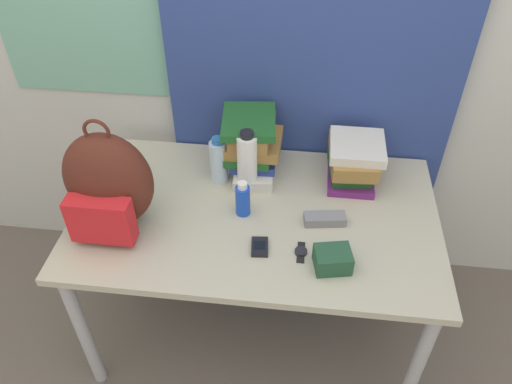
{
  "coord_description": "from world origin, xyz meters",
  "views": [
    {
      "loc": [
        0.16,
        -0.94,
        1.98
      ],
      "look_at": [
        0.0,
        0.4,
        0.8
      ],
      "focal_mm": 35.0,
      "sensor_mm": 36.0,
      "label": 1
    }
  ],
  "objects_px": {
    "backpack": "(108,184)",
    "wristwatch": "(301,252)",
    "sunscreen_bottle": "(243,199)",
    "sports_bottle": "(247,162)",
    "book_stack_left": "(252,145)",
    "camera_pouch": "(333,259)",
    "water_bottle": "(219,161)",
    "cell_phone": "(260,247)",
    "book_stack_center": "(353,159)",
    "sunglasses_case": "(325,219)"
  },
  "relations": [
    {
      "from": "sports_bottle",
      "to": "wristwatch",
      "type": "bearing_deg",
      "value": -54.9
    },
    {
      "from": "backpack",
      "to": "book_stack_left",
      "type": "relative_size",
      "value": 1.5
    },
    {
      "from": "book_stack_left",
      "to": "sports_bottle",
      "type": "bearing_deg",
      "value": -92.59
    },
    {
      "from": "sports_bottle",
      "to": "camera_pouch",
      "type": "distance_m",
      "value": 0.5
    },
    {
      "from": "backpack",
      "to": "cell_phone",
      "type": "xyz_separation_m",
      "value": [
        0.53,
        -0.07,
        -0.17
      ]
    },
    {
      "from": "camera_pouch",
      "to": "wristwatch",
      "type": "distance_m",
      "value": 0.12
    },
    {
      "from": "sports_bottle",
      "to": "wristwatch",
      "type": "relative_size",
      "value": 2.76
    },
    {
      "from": "water_bottle",
      "to": "sports_bottle",
      "type": "relative_size",
      "value": 0.77
    },
    {
      "from": "camera_pouch",
      "to": "backpack",
      "type": "bearing_deg",
      "value": 170.94
    },
    {
      "from": "sports_bottle",
      "to": "book_stack_center",
      "type": "bearing_deg",
      "value": 15.73
    },
    {
      "from": "book_stack_center",
      "to": "sunglasses_case",
      "type": "distance_m",
      "value": 0.3
    },
    {
      "from": "water_bottle",
      "to": "book_stack_left",
      "type": "bearing_deg",
      "value": 33.57
    },
    {
      "from": "wristwatch",
      "to": "backpack",
      "type": "bearing_deg",
      "value": 173.64
    },
    {
      "from": "cell_phone",
      "to": "sports_bottle",
      "type": "bearing_deg",
      "value": 104.77
    },
    {
      "from": "water_bottle",
      "to": "cell_phone",
      "type": "distance_m",
      "value": 0.41
    },
    {
      "from": "book_stack_left",
      "to": "sports_bottle",
      "type": "xyz_separation_m",
      "value": [
        -0.01,
        -0.12,
        0.0
      ]
    },
    {
      "from": "sunscreen_bottle",
      "to": "camera_pouch",
      "type": "xyz_separation_m",
      "value": [
        0.33,
        -0.22,
        -0.03
      ]
    },
    {
      "from": "wristwatch",
      "to": "camera_pouch",
      "type": "bearing_deg",
      "value": -25.11
    },
    {
      "from": "backpack",
      "to": "book_stack_left",
      "type": "bearing_deg",
      "value": 38.66
    },
    {
      "from": "backpack",
      "to": "wristwatch",
      "type": "bearing_deg",
      "value": -6.36
    },
    {
      "from": "water_bottle",
      "to": "camera_pouch",
      "type": "xyz_separation_m",
      "value": [
        0.45,
        -0.4,
        -0.06
      ]
    },
    {
      "from": "sunscreen_bottle",
      "to": "cell_phone",
      "type": "bearing_deg",
      "value": -64.64
    },
    {
      "from": "book_stack_center",
      "to": "cell_phone",
      "type": "xyz_separation_m",
      "value": [
        -0.32,
        -0.43,
        -0.08
      ]
    },
    {
      "from": "book_stack_left",
      "to": "sports_bottle",
      "type": "distance_m",
      "value": 0.12
    },
    {
      "from": "book_stack_center",
      "to": "wristwatch",
      "type": "distance_m",
      "value": 0.48
    },
    {
      "from": "sunglasses_case",
      "to": "sunscreen_bottle",
      "type": "bearing_deg",
      "value": 176.57
    },
    {
      "from": "sunglasses_case",
      "to": "book_stack_center",
      "type": "bearing_deg",
      "value": 70.46
    },
    {
      "from": "backpack",
      "to": "sports_bottle",
      "type": "xyz_separation_m",
      "value": [
        0.45,
        0.25,
        -0.05
      ]
    },
    {
      "from": "book_stack_center",
      "to": "wristwatch",
      "type": "relative_size",
      "value": 3.02
    },
    {
      "from": "sunglasses_case",
      "to": "wristwatch",
      "type": "relative_size",
      "value": 1.65
    },
    {
      "from": "water_bottle",
      "to": "sunglasses_case",
      "type": "xyz_separation_m",
      "value": [
        0.42,
        -0.2,
        -0.08
      ]
    },
    {
      "from": "sunscreen_bottle",
      "to": "sports_bottle",
      "type": "bearing_deg",
      "value": 90.95
    },
    {
      "from": "sunscreen_bottle",
      "to": "wristwatch",
      "type": "xyz_separation_m",
      "value": [
        0.22,
        -0.18,
        -0.06
      ]
    },
    {
      "from": "book_stack_left",
      "to": "camera_pouch",
      "type": "height_order",
      "value": "book_stack_left"
    },
    {
      "from": "book_stack_left",
      "to": "cell_phone",
      "type": "height_order",
      "value": "book_stack_left"
    },
    {
      "from": "sunscreen_bottle",
      "to": "camera_pouch",
      "type": "height_order",
      "value": "sunscreen_bottle"
    },
    {
      "from": "backpack",
      "to": "camera_pouch",
      "type": "relative_size",
      "value": 3.2
    },
    {
      "from": "backpack",
      "to": "cell_phone",
      "type": "bearing_deg",
      "value": -7.68
    },
    {
      "from": "sports_bottle",
      "to": "sunglasses_case",
      "type": "xyz_separation_m",
      "value": [
        0.3,
        -0.16,
        -0.11
      ]
    },
    {
      "from": "sports_bottle",
      "to": "wristwatch",
      "type": "xyz_separation_m",
      "value": [
        0.23,
        -0.32,
        -0.12
      ]
    },
    {
      "from": "book_stack_left",
      "to": "sunglasses_case",
      "type": "relative_size",
      "value": 1.83
    },
    {
      "from": "book_stack_center",
      "to": "camera_pouch",
      "type": "distance_m",
      "value": 0.49
    },
    {
      "from": "sunscreen_bottle",
      "to": "book_stack_left",
      "type": "bearing_deg",
      "value": 89.39
    },
    {
      "from": "book_stack_left",
      "to": "sunglasses_case",
      "type": "height_order",
      "value": "book_stack_left"
    },
    {
      "from": "wristwatch",
      "to": "book_stack_center",
      "type": "bearing_deg",
      "value": 67.9
    },
    {
      "from": "water_bottle",
      "to": "cell_phone",
      "type": "xyz_separation_m",
      "value": [
        0.2,
        -0.35,
        -0.09
      ]
    },
    {
      "from": "book_stack_center",
      "to": "sunscreen_bottle",
      "type": "height_order",
      "value": "book_stack_center"
    },
    {
      "from": "water_bottle",
      "to": "camera_pouch",
      "type": "distance_m",
      "value": 0.61
    },
    {
      "from": "backpack",
      "to": "sunscreen_bottle",
      "type": "height_order",
      "value": "backpack"
    },
    {
      "from": "cell_phone",
      "to": "sunglasses_case",
      "type": "bearing_deg",
      "value": 34.93
    }
  ]
}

